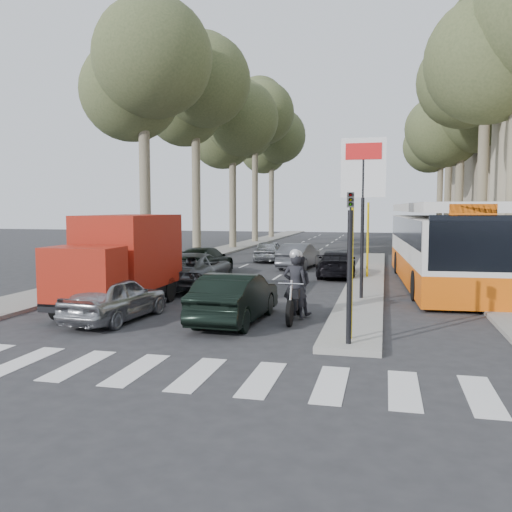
{
  "coord_description": "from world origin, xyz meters",
  "views": [
    {
      "loc": [
        4.02,
        -13.79,
        3.24
      ],
      "look_at": [
        -0.3,
        4.26,
        1.6
      ],
      "focal_mm": 38.0,
      "sensor_mm": 36.0,
      "label": 1
    }
  ],
  "objects": [
    {
      "name": "tree_l_d",
      "position": [
        -7.87,
        36.11,
        11.76
      ],
      "size": [
        7.4,
        7.2,
        15.66
      ],
      "color": "#6B604C",
      "rests_on": "ground"
    },
    {
      "name": "motorcycle",
      "position": [
        1.5,
        1.81,
        0.94
      ],
      "size": [
        0.87,
        2.44,
        2.07
      ],
      "rotation": [
        0.0,
        0.0,
        0.0
      ],
      "color": "black",
      "rests_on": "ground"
    },
    {
      "name": "tree_l_b",
      "position": [
        -7.97,
        20.11,
        11.07
      ],
      "size": [
        7.4,
        7.2,
        14.88
      ],
      "color": "#6B604C",
      "rests_on": "ground"
    },
    {
      "name": "tree_l_e",
      "position": [
        -7.97,
        44.11,
        10.73
      ],
      "size": [
        7.4,
        7.2,
        14.49
      ],
      "color": "#6B604C",
      "rests_on": "ground"
    },
    {
      "name": "tree_r_b",
      "position": [
        9.23,
        18.11,
        11.42
      ],
      "size": [
        7.4,
        7.2,
        15.27
      ],
      "color": "#6B604C",
      "rests_on": "ground"
    },
    {
      "name": "tree_r_e",
      "position": [
        9.23,
        42.11,
        10.38
      ],
      "size": [
        7.4,
        7.2,
        14.1
      ],
      "color": "#6B604C",
      "rests_on": "ground"
    },
    {
      "name": "queue_car_e",
      "position": [
        -4.58,
        11.24,
        0.68
      ],
      "size": [
        1.9,
        4.68,
        1.36
      ],
      "primitive_type": "imported",
      "rotation": [
        0.0,
        0.0,
        3.14
      ],
      "color": "black",
      "rests_on": "ground"
    },
    {
      "name": "tree_l_c",
      "position": [
        -7.77,
        28.11,
        10.04
      ],
      "size": [
        7.4,
        7.2,
        13.71
      ],
      "color": "#6B604C",
      "rests_on": "ground"
    },
    {
      "name": "median_left",
      "position": [
        -8.0,
        28.0,
        0.06
      ],
      "size": [
        2.4,
        64.0,
        0.12
      ],
      "primitive_type": "cube",
      "color": "gray",
      "rests_on": "ground"
    },
    {
      "name": "queue_car_d",
      "position": [
        -0.5,
        15.0,
        0.68
      ],
      "size": [
        1.87,
        4.24,
        1.35
      ],
      "primitive_type": "imported",
      "rotation": [
        0.0,
        0.0,
        3.03
      ],
      "color": "#53555B",
      "rests_on": "ground"
    },
    {
      "name": "traffic_light_island",
      "position": [
        3.25,
        -1.5,
        2.49
      ],
      "size": [
        0.16,
        0.41,
        3.6
      ],
      "color": "black",
      "rests_on": "ground"
    },
    {
      "name": "dark_hatchback",
      "position": [
        -0.11,
        0.9,
        0.71
      ],
      "size": [
        1.66,
        4.34,
        1.41
      ],
      "primitive_type": "imported",
      "rotation": [
        0.0,
        0.0,
        3.1
      ],
      "color": "black",
      "rests_on": "ground"
    },
    {
      "name": "queue_car_c",
      "position": [
        -2.86,
        18.38,
        0.65
      ],
      "size": [
        1.72,
        3.89,
        1.3
      ],
      "primitive_type": "imported",
      "rotation": [
        0.0,
        0.0,
        3.19
      ],
      "color": "#989C9F",
      "rests_on": "ground"
    },
    {
      "name": "queue_car_b",
      "position": [
        1.8,
        11.85,
        0.63
      ],
      "size": [
        1.97,
        4.4,
        1.25
      ],
      "primitive_type": "imported",
      "rotation": [
        0.0,
        0.0,
        3.19
      ],
      "color": "black",
      "rests_on": "ground"
    },
    {
      "name": "silver_hatchback",
      "position": [
        -3.5,
        0.26,
        0.66
      ],
      "size": [
        1.9,
        3.99,
        1.32
      ],
      "primitive_type": "imported",
      "rotation": [
        0.0,
        0.0,
        3.05
      ],
      "color": "#9EA0A6",
      "rests_on": "ground"
    },
    {
      "name": "sidewalk_right",
      "position": [
        8.6,
        25.0,
        0.06
      ],
      "size": [
        3.2,
        70.0,
        0.12
      ],
      "primitive_type": "cube",
      "color": "gray",
      "rests_on": "ground"
    },
    {
      "name": "tree_r_d",
      "position": [
        9.13,
        34.11,
        11.07
      ],
      "size": [
        7.4,
        7.2,
        14.88
      ],
      "color": "#6B604C",
      "rests_on": "ground"
    },
    {
      "name": "queue_car_a",
      "position": [
        -3.5,
        6.86,
        0.73
      ],
      "size": [
        2.89,
        5.43,
        1.45
      ],
      "primitive_type": "imported",
      "rotation": [
        0.0,
        0.0,
        3.24
      ],
      "color": "#484B4F",
      "rests_on": "ground"
    },
    {
      "name": "billboard",
      "position": [
        3.25,
        5.0,
        3.7
      ],
      "size": [
        1.5,
        12.1,
        5.6
      ],
      "color": "yellow",
      "rests_on": "ground"
    },
    {
      "name": "ground",
      "position": [
        0.0,
        0.0,
        0.0
      ],
      "size": [
        120.0,
        120.0,
        0.0
      ],
      "primitive_type": "plane",
      "color": "#28282B",
      "rests_on": "ground"
    },
    {
      "name": "pedestrian_near",
      "position": [
        7.79,
        7.79,
        0.95
      ],
      "size": [
        0.69,
        1.06,
        1.66
      ],
      "primitive_type": "imported",
      "rotation": [
        0.0,
        0.0,
        1.8
      ],
      "color": "#3E3550",
      "rests_on": "sidewalk_right"
    },
    {
      "name": "city_bus",
      "position": [
        6.2,
        10.11,
        1.83
      ],
      "size": [
        3.59,
        13.32,
        3.47
      ],
      "rotation": [
        0.0,
        0.0,
        0.06
      ],
      "color": "#DC570C",
      "rests_on": "ground"
    },
    {
      "name": "tree_l_a",
      "position": [
        -7.87,
        12.11,
        10.38
      ],
      "size": [
        7.4,
        7.2,
        14.1
      ],
      "color": "#6B604C",
      "rests_on": "ground"
    },
    {
      "name": "red_truck",
      "position": [
        -4.2,
        2.05,
        1.59
      ],
      "size": [
        2.24,
        5.68,
        3.02
      ],
      "rotation": [
        0.0,
        0.0,
        0.01
      ],
      "color": "black",
      "rests_on": "ground"
    },
    {
      "name": "tree_r_c",
      "position": [
        9.03,
        26.11,
        9.69
      ],
      "size": [
        7.4,
        7.2,
        13.32
      ],
      "color": "#6B604C",
      "rests_on": "ground"
    },
    {
      "name": "traffic_island",
      "position": [
        3.25,
        11.0,
        0.08
      ],
      "size": [
        1.5,
        26.0,
        0.16
      ],
      "primitive_type": "cube",
      "color": "gray",
      "rests_on": "ground"
    }
  ]
}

